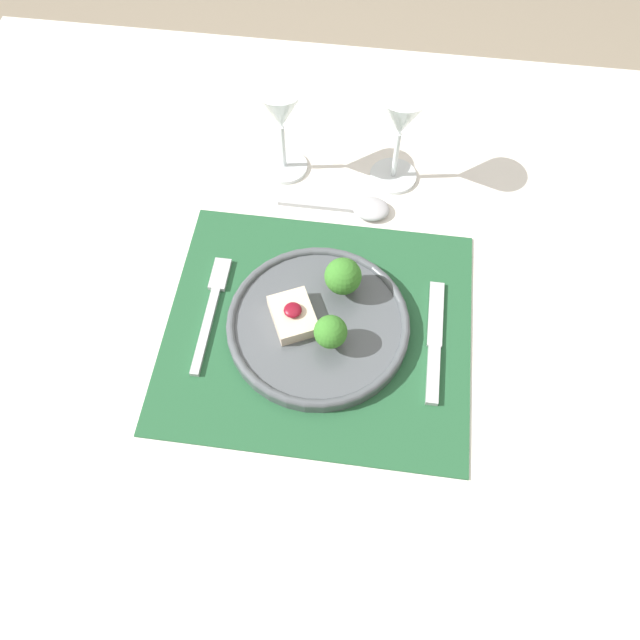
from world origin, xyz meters
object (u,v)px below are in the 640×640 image
Objects in this scene: dinner_plate at (321,320)px; knife at (434,349)px; wine_glass_near at (401,120)px; wine_glass_far at (281,113)px; spoon at (362,208)px; fork at (212,305)px.

dinner_plate is 1.33× the size of knife.
knife is (0.15, -0.02, -0.01)m from dinner_plate.
wine_glass_far is at bearing -179.17° from wine_glass_near.
spoon is (0.04, 0.21, -0.01)m from dinner_plate.
spoon is at bearing 117.03° from knife.
wine_glass_far is (-0.25, 0.30, 0.11)m from knife.
fork is at bearing 175.97° from dinner_plate.
spoon is 1.09× the size of wine_glass_far.
wine_glass_near is 1.04× the size of wine_glass_far.
knife reaches higher than fork.
wine_glass_near is at bearing 49.74° from fork.
knife is at bearing -6.08° from dinner_plate.
spoon is at bearing 80.42° from dinner_plate.
wine_glass_far is at bearing 108.77° from dinner_plate.
wine_glass_far reaches higher than knife.
dinner_plate reaches higher than knife.
dinner_plate reaches higher than fork.
spoon is (0.19, 0.20, 0.00)m from fork.
dinner_plate is 1.52× the size of wine_glass_near.
dinner_plate is 0.21m from spoon.
fork is 0.31m from knife.
knife is 1.18× the size of wine_glass_far.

